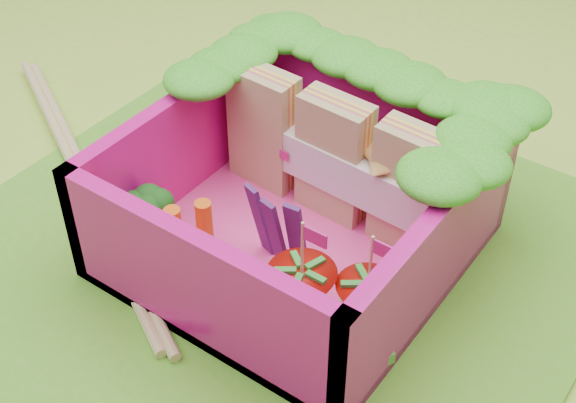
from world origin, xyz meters
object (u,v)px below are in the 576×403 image
Objects in this scene: sandwich_stack at (335,158)px; broccoli at (154,208)px; strawberry_right at (366,307)px; strawberry_left at (302,296)px; chopsticks at (85,181)px; bento_box at (296,201)px.

sandwich_stack is 0.79m from broccoli.
sandwich_stack is at bearing 132.64° from strawberry_right.
strawberry_left reaches higher than strawberry_right.
sandwich_stack is at bearing 24.76° from chopsticks.
bento_box is at bearing 34.60° from broccoli.
broccoli is 0.64× the size of strawberry_right.
sandwich_stack reaches higher than bento_box.
strawberry_right is (0.49, -0.25, -0.10)m from bento_box.
bento_box is 1.11m from chopsticks.
strawberry_left is 0.24m from strawberry_right.
sandwich_stack is (0.01, 0.28, 0.05)m from bento_box.
bento_box reaches higher than strawberry_right.
bento_box is at bearing 153.05° from strawberry_right.
chopsticks is at bearing 168.46° from broccoli.
sandwich_stack is 1.21m from chopsticks.
strawberry_left is at bearing -52.27° from bento_box.
sandwich_stack is 2.21× the size of strawberry_right.
sandwich_stack reaches higher than broccoli.
broccoli is at bearing 178.65° from strawberry_left.
bento_box is 0.59m from broccoli.
bento_box is 0.45m from strawberry_left.
bento_box is 0.56m from strawberry_right.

